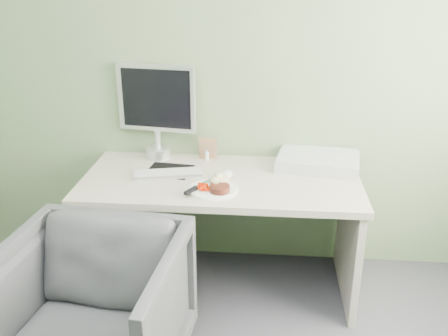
# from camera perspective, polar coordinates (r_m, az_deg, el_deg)

# --- Properties ---
(wall_back) EXTENTS (3.50, 0.00, 3.50)m
(wall_back) POSITION_cam_1_polar(r_m,az_deg,el_deg) (3.06, 0.30, 12.39)
(wall_back) COLOR #67835C
(wall_back) RESTS_ON floor
(desk) EXTENTS (1.60, 0.75, 0.73)m
(desk) POSITION_cam_1_polar(r_m,az_deg,el_deg) (2.96, -0.34, -4.41)
(desk) COLOR beige
(desk) RESTS_ON floor
(plate) EXTENTS (0.27, 0.27, 0.01)m
(plate) POSITION_cam_1_polar(r_m,az_deg,el_deg) (2.72, -1.20, -2.47)
(plate) COLOR white
(plate) RESTS_ON desk
(steak) EXTENTS (0.14, 0.14, 0.03)m
(steak) POSITION_cam_1_polar(r_m,az_deg,el_deg) (2.67, -0.50, -2.37)
(steak) COLOR black
(steak) RESTS_ON plate
(potato_pile) EXTENTS (0.15, 0.13, 0.07)m
(potato_pile) POSITION_cam_1_polar(r_m,az_deg,el_deg) (2.74, -0.58, -1.28)
(potato_pile) COLOR tan
(potato_pile) RESTS_ON plate
(carrot_heap) EXTENTS (0.08, 0.07, 0.04)m
(carrot_heap) POSITION_cam_1_polar(r_m,az_deg,el_deg) (2.69, -2.26, -2.10)
(carrot_heap) COLOR red
(carrot_heap) RESTS_ON plate
(steak_knife) EXTENTS (0.15, 0.24, 0.02)m
(steak_knife) POSITION_cam_1_polar(r_m,az_deg,el_deg) (2.70, -3.25, -2.28)
(steak_knife) COLOR silver
(steak_knife) RESTS_ON plate
(mousepad) EXTENTS (0.28, 0.26, 0.00)m
(mousepad) POSITION_cam_1_polar(r_m,az_deg,el_deg) (2.99, -6.29, -0.30)
(mousepad) COLOR black
(mousepad) RESTS_ON desk
(keyboard) EXTENTS (0.41, 0.20, 0.02)m
(keyboard) POSITION_cam_1_polar(r_m,az_deg,el_deg) (2.92, -6.42, -0.61)
(keyboard) COLOR white
(keyboard) RESTS_ON desk
(computer_mouse) EXTENTS (0.09, 0.13, 0.04)m
(computer_mouse) POSITION_cam_1_polar(r_m,az_deg,el_deg) (2.87, 0.27, -0.75)
(computer_mouse) COLOR white
(computer_mouse) RESTS_ON desk
(photo_frame) EXTENTS (0.11, 0.01, 0.14)m
(photo_frame) POSITION_cam_1_polar(r_m,az_deg,el_deg) (3.15, -1.87, 2.27)
(photo_frame) COLOR #956845
(photo_frame) RESTS_ON desk
(eyedrop_bottle) EXTENTS (0.02, 0.02, 0.07)m
(eyedrop_bottle) POSITION_cam_1_polar(r_m,az_deg,el_deg) (3.13, -1.95, 1.42)
(eyedrop_bottle) COLOR white
(eyedrop_bottle) RESTS_ON desk
(scanner) EXTENTS (0.53, 0.40, 0.08)m
(scanner) POSITION_cam_1_polar(r_m,az_deg,el_deg) (3.07, 10.69, 0.73)
(scanner) COLOR #B0B2B8
(scanner) RESTS_ON desk
(monitor) EXTENTS (0.49, 0.16, 0.59)m
(monitor) POSITION_cam_1_polar(r_m,az_deg,el_deg) (3.13, -7.72, 7.04)
(monitor) COLOR silver
(monitor) RESTS_ON desk
(desk_chair) EXTENTS (0.87, 0.89, 0.75)m
(desk_chair) POSITION_cam_1_polar(r_m,az_deg,el_deg) (2.47, -14.88, -16.05)
(desk_chair) COLOR #36373B
(desk_chair) RESTS_ON floor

